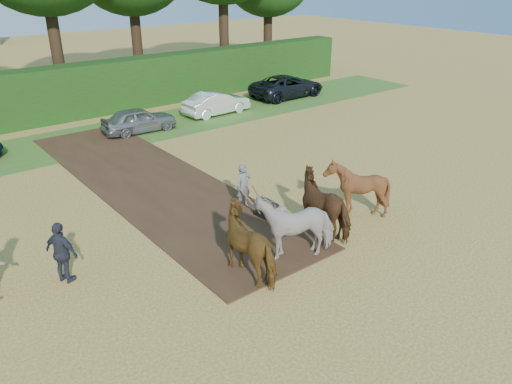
% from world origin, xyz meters
% --- Properties ---
extents(ground, '(120.00, 120.00, 0.00)m').
position_xyz_m(ground, '(0.00, 0.00, 0.00)').
color(ground, gold).
rests_on(ground, ground).
extents(earth_strip, '(4.50, 17.00, 0.05)m').
position_xyz_m(earth_strip, '(1.50, 7.00, 0.03)').
color(earth_strip, '#472D1C').
rests_on(earth_strip, ground).
extents(grass_verge, '(50.00, 5.00, 0.03)m').
position_xyz_m(grass_verge, '(0.00, 14.00, 0.01)').
color(grass_verge, '#38601E').
rests_on(grass_verge, ground).
extents(hedgerow, '(46.00, 1.60, 3.00)m').
position_xyz_m(hedgerow, '(0.00, 18.50, 1.50)').
color(hedgerow, '#14380F').
rests_on(hedgerow, ground).
extents(spectator_far, '(0.89, 1.16, 1.83)m').
position_xyz_m(spectator_far, '(-3.66, 2.20, 0.92)').
color(spectator_far, '#272935').
rests_on(spectator_far, ground).
extents(plough_team, '(6.63, 5.05, 2.02)m').
position_xyz_m(plough_team, '(3.27, -0.32, 1.00)').
color(plough_team, brown).
rests_on(plough_team, ground).
extents(parked_cars, '(35.46, 3.14, 1.48)m').
position_xyz_m(parked_cars, '(2.32, 14.18, 0.69)').
color(parked_cars, '#ABADB2').
rests_on(parked_cars, ground).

